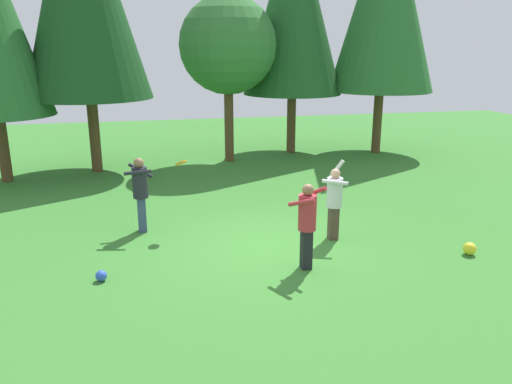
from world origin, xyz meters
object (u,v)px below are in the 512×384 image
object	(u,v)px
tree_center	(228,46)
person_bystander	(307,219)
person_catcher	(140,188)
tree_right	(294,3)
ball_yellow	(470,249)
person_thrower	(334,198)
ball_blue	(101,276)
frisbee	(181,163)

from	to	relation	value
tree_center	person_bystander	bearing A→B (deg)	-91.06
person_catcher	tree_right	distance (m)	10.88
person_catcher	tree_right	world-z (taller)	tree_right
ball_yellow	person_bystander	bearing A→B (deg)	178.10
person_thrower	tree_right	bearing A→B (deg)	-78.92
ball_blue	frisbee	bearing A→B (deg)	54.34
person_bystander	ball_yellow	distance (m)	3.56
person_bystander	ball_yellow	bearing A→B (deg)	-130.95
person_thrower	ball_blue	distance (m)	5.02
ball_blue	tree_right	size ratio (longest dim) A/B	0.02
ball_blue	tree_right	xyz separation A→B (m)	(6.61, 10.39, 5.54)
person_thrower	person_catcher	xyz separation A→B (m)	(-4.08, 1.40, 0.08)
person_bystander	tree_right	distance (m)	11.96
person_thrower	person_catcher	distance (m)	4.31
tree_center	tree_right	world-z (taller)	tree_right
person_bystander	tree_center	bearing A→B (deg)	-40.11
frisbee	person_thrower	bearing A→B (deg)	-21.87
tree_center	person_catcher	bearing A→B (deg)	-114.74
ball_blue	tree_center	xyz separation A→B (m)	(3.96, 9.42, 4.01)
ball_blue	person_thrower	bearing A→B (deg)	12.40
person_thrower	ball_yellow	xyz separation A→B (m)	(2.40, -1.44, -0.81)
person_catcher	tree_right	xyz separation A→B (m)	(5.86, 7.92, 4.62)
person_bystander	frisbee	xyz separation A→B (m)	(-2.11, 2.60, 0.60)
person_bystander	frisbee	world-z (taller)	same
person_thrower	frisbee	xyz separation A→B (m)	(-3.16, 1.27, 0.65)
person_thrower	ball_yellow	size ratio (longest dim) A/B	6.68
person_catcher	tree_center	world-z (taller)	tree_center
tree_right	tree_center	bearing A→B (deg)	-160.02
person_thrower	tree_right	xyz separation A→B (m)	(1.78, 9.32, 4.70)
person_catcher	ball_blue	distance (m)	2.74
ball_yellow	tree_center	size ratio (longest dim) A/B	0.04
person_thrower	tree_right	size ratio (longest dim) A/B	0.19
tree_center	tree_right	size ratio (longest dim) A/B	0.65
frisbee	ball_blue	xyz separation A→B (m)	(-1.67, -2.33, -1.49)
ball_blue	tree_center	world-z (taller)	tree_center
person_bystander	tree_center	world-z (taller)	tree_center
person_bystander	tree_right	bearing A→B (deg)	-53.93
person_bystander	tree_center	xyz separation A→B (m)	(0.18, 9.69, 3.12)
person_catcher	ball_yellow	size ratio (longest dim) A/B	6.56
person_thrower	tree_center	bearing A→B (deg)	-62.16
person_bystander	ball_blue	world-z (taller)	person_bystander
person_bystander	tree_right	world-z (taller)	tree_right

